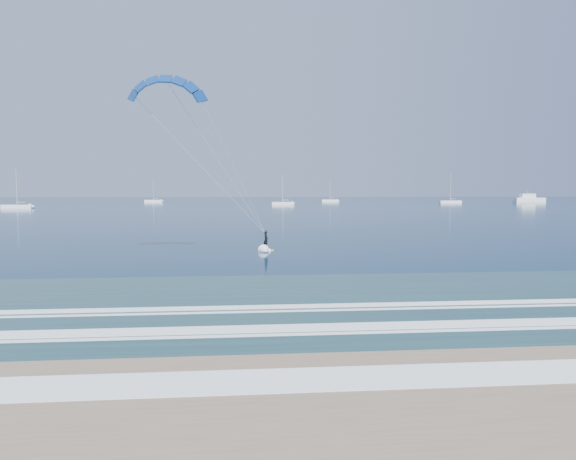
# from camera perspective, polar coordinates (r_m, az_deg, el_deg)

# --- Properties ---
(ground) EXTENTS (900.00, 900.00, 0.00)m
(ground) POSITION_cam_1_polar(r_m,az_deg,el_deg) (16.83, 7.47, -15.70)
(ground) COLOR #072E44
(ground) RESTS_ON ground
(kitesurfer_rig) EXTENTS (13.15, 9.68, 15.92)m
(kitesurfer_rig) POSITION_cam_1_polar(r_m,az_deg,el_deg) (45.33, -7.60, 7.38)
(kitesurfer_rig) COLOR gold
(kitesurfer_rig) RESTS_ON ground
(motor_yacht) EXTENTS (15.23, 4.06, 6.27)m
(motor_yacht) POSITION_cam_1_polar(r_m,az_deg,el_deg) (283.93, 25.18, 3.15)
(motor_yacht) COLOR white
(motor_yacht) RESTS_ON ground
(sailboat_0) EXTENTS (9.42, 2.40, 12.72)m
(sailboat_0) POSITION_cam_1_polar(r_m,az_deg,el_deg) (188.15, -27.87, 2.34)
(sailboat_0) COLOR white
(sailboat_0) RESTS_ON ground
(sailboat_1) EXTENTS (8.47, 2.40, 11.46)m
(sailboat_1) POSITION_cam_1_polar(r_m,az_deg,el_deg) (260.78, -14.72, 3.14)
(sailboat_1) COLOR white
(sailboat_1) RESTS_ON ground
(sailboat_2) EXTENTS (8.74, 2.40, 12.12)m
(sailboat_2) POSITION_cam_1_polar(r_m,az_deg,el_deg) (206.82, -0.60, 2.99)
(sailboat_2) COLOR white
(sailboat_2) RESTS_ON ground
(sailboat_3) EXTENTS (8.70, 2.40, 11.83)m
(sailboat_3) POSITION_cam_1_polar(r_m,az_deg,el_deg) (263.54, 4.69, 3.28)
(sailboat_3) COLOR white
(sailboat_3) RESTS_ON ground
(sailboat_4) EXTENTS (10.02, 2.40, 13.49)m
(sailboat_4) POSITION_cam_1_polar(r_m,az_deg,el_deg) (248.09, 17.58, 3.02)
(sailboat_4) COLOR white
(sailboat_4) RESTS_ON ground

